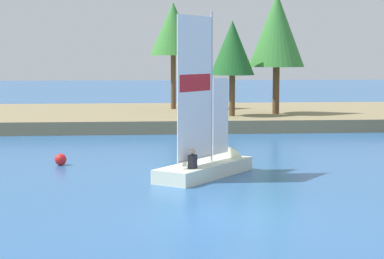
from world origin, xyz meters
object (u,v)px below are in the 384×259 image
shoreline_tree_left (173,29)px  channel_buoy (61,159)px  sailboat (215,160)px  shoreline_tree_midleft (232,48)px  shoreline_tree_centre (277,30)px

shoreline_tree_left → channel_buoy: bearing=-106.1°
sailboat → channel_buoy: sailboat is taller
shoreline_tree_left → channel_buoy: 20.09m
shoreline_tree_left → shoreline_tree_midleft: shoreline_tree_left is taller
sailboat → shoreline_tree_midleft: bearing=27.2°
shoreline_tree_left → shoreline_tree_midleft: bearing=-61.4°
shoreline_tree_left → sailboat: size_ratio=1.13×
channel_buoy → shoreline_tree_midleft: bearing=57.2°
sailboat → channel_buoy: size_ratio=13.43×
shoreline_tree_left → channel_buoy: size_ratio=15.23×
sailboat → channel_buoy: 6.08m
channel_buoy → shoreline_tree_centre: bearing=51.8°
shoreline_tree_midleft → shoreline_tree_centre: shoreline_tree_centre is taller
shoreline_tree_left → shoreline_tree_centre: (5.78, -4.38, -0.19)m
channel_buoy → sailboat: bearing=-23.0°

